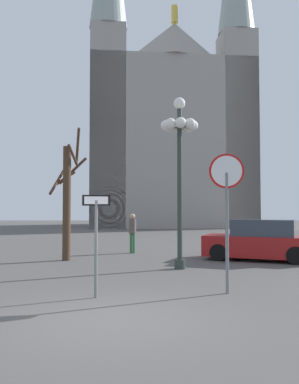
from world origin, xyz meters
The scene contains 8 objects.
ground_plane centered at (0.00, 0.00, 0.00)m, with size 120.00×120.00×0.00m, color #514F4C.
cathedral centered at (3.41, 37.55, 11.16)m, with size 18.26×14.67×38.53m.
stop_sign centered at (2.54, 2.13, 2.29)m, with size 0.82×0.11×3.25m.
one_way_arrow_sign centered at (-0.46, 1.74, 1.43)m, with size 0.62×0.12×2.26m.
street_lamp centered at (1.78, 5.91, 4.00)m, with size 1.24×1.24×5.65m.
bare_tree centered at (-2.33, 8.12, 2.38)m, with size 1.36×1.15×5.04m.
parked_car_near_red centered at (5.02, 8.01, 0.72)m, with size 4.37×3.17×1.55m.
pedestrian_walking centered at (0.11, 10.55, 1.06)m, with size 0.32×0.32×1.74m.
Camera 1 is at (0.59, -7.08, 1.95)m, focal length 37.12 mm.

